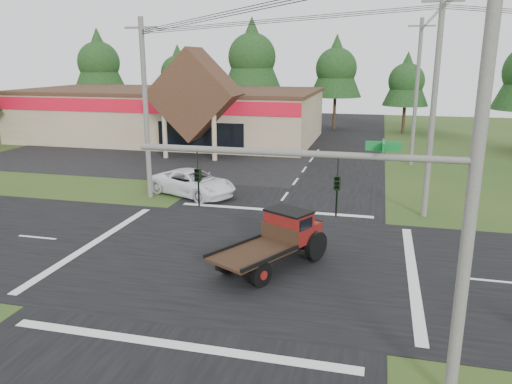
% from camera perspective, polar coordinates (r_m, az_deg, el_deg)
% --- Properties ---
extents(ground, '(120.00, 120.00, 0.00)m').
position_cam_1_polar(ground, '(21.43, -1.72, -7.48)').
color(ground, '#244217').
rests_on(ground, ground).
extents(road_ns, '(12.00, 120.00, 0.02)m').
position_cam_1_polar(road_ns, '(21.42, -1.72, -7.45)').
color(road_ns, black).
rests_on(road_ns, ground).
extents(road_ew, '(120.00, 12.00, 0.02)m').
position_cam_1_polar(road_ew, '(21.42, -1.72, -7.45)').
color(road_ew, black).
rests_on(road_ew, ground).
extents(parking_apron, '(28.00, 14.00, 0.02)m').
position_cam_1_polar(parking_apron, '(43.49, -12.86, 3.73)').
color(parking_apron, black).
rests_on(parking_apron, ground).
extents(cvs_building, '(30.40, 18.20, 9.19)m').
position_cam_1_polar(cvs_building, '(53.29, -9.59, 8.90)').
color(cvs_building, tan).
rests_on(cvs_building, ground).
extents(traffic_signal_mast, '(8.12, 0.24, 7.00)m').
position_cam_1_polar(traffic_signal_mast, '(12.16, 15.30, -3.51)').
color(traffic_signal_mast, '#595651').
rests_on(traffic_signal_mast, ground).
extents(utility_pole_nr, '(2.00, 0.30, 11.00)m').
position_cam_1_polar(utility_pole_nr, '(12.03, 23.72, 1.55)').
color(utility_pole_nr, '#595651').
rests_on(utility_pole_nr, ground).
extents(utility_pole_nw, '(2.00, 0.30, 10.50)m').
position_cam_1_polar(utility_pole_nw, '(30.32, -12.51, 9.32)').
color(utility_pole_nw, '#595651').
rests_on(utility_pole_nw, ground).
extents(utility_pole_ne, '(2.00, 0.30, 11.50)m').
position_cam_1_polar(utility_pole_ne, '(27.29, 19.64, 9.29)').
color(utility_pole_ne, '#595651').
rests_on(utility_pole_ne, ground).
extents(utility_pole_n, '(2.00, 0.30, 11.20)m').
position_cam_1_polar(utility_pole_n, '(41.22, 17.86, 10.84)').
color(utility_pole_n, '#595651').
rests_on(utility_pole_n, ground).
extents(tree_row_a, '(6.72, 6.72, 12.12)m').
position_cam_1_polar(tree_row_a, '(68.86, -17.55, 14.14)').
color(tree_row_a, '#332316').
rests_on(tree_row_a, ground).
extents(tree_row_b, '(5.60, 5.60, 10.10)m').
position_cam_1_polar(tree_row_b, '(66.15, -8.89, 13.47)').
color(tree_row_b, '#332316').
rests_on(tree_row_b, ground).
extents(tree_row_c, '(7.28, 7.28, 13.13)m').
position_cam_1_polar(tree_row_c, '(62.01, -0.46, 15.42)').
color(tree_row_c, '#332316').
rests_on(tree_row_c, ground).
extents(tree_row_d, '(6.16, 6.16, 11.11)m').
position_cam_1_polar(tree_row_d, '(61.31, 9.15, 13.99)').
color(tree_row_d, '#332316').
rests_on(tree_row_d, ground).
extents(tree_row_e, '(5.04, 5.04, 9.09)m').
position_cam_1_polar(tree_row_e, '(59.17, 16.84, 12.22)').
color(tree_row_e, '#332316').
rests_on(tree_row_e, ground).
extents(antique_flatbed_truck, '(4.39, 5.68, 2.24)m').
position_cam_1_polar(antique_flatbed_truck, '(20.00, 1.77, -5.70)').
color(antique_flatbed_truck, '#5C110D').
rests_on(antique_flatbed_truck, ground).
extents(white_pickup, '(6.24, 4.64, 1.58)m').
position_cam_1_polar(white_pickup, '(31.04, -7.20, 1.05)').
color(white_pickup, white).
rests_on(white_pickup, ground).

